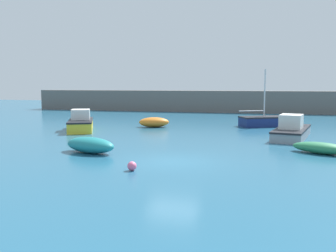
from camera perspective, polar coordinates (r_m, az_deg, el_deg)
The scene contains 9 objects.
ground_plane at distance 18.21m, azimuth 0.75°, elevation -5.80°, with size 120.00×120.00×0.20m, color #235B7A.
harbor_breakwater at distance 51.03m, azimuth 9.86°, elevation 3.71°, with size 56.29×3.14×2.87m, color #66605B.
open_tender_yellow at distance 20.93m, azimuth -11.77°, elevation -2.85°, with size 3.45×2.24×0.86m.
sailboat_twin_hulled at distance 34.31m, azimuth 14.40°, elevation 0.73°, with size 4.58×3.55×5.05m.
rowboat_white_midwater at distance 32.76m, azimuth -2.15°, elevation 0.59°, with size 2.95×2.23×0.86m.
motorboat_with_cabin at distance 31.10m, azimuth -13.15°, elevation 0.48°, with size 3.76×5.26×1.70m.
rowboat_blue_near at distance 21.90m, azimuth 22.32°, elevation -3.12°, with size 3.32×2.38×0.61m.
cabin_cruiser_white at distance 27.38m, azimuth 18.31°, elevation -0.62°, with size 3.13×6.44×1.68m.
mooring_buoy_pink at distance 16.42m, azimuth -5.52°, elevation -6.10°, with size 0.40×0.40×0.40m, color #EA668C.
Camera 1 is at (4.27, -17.28, 3.75)m, focal length 40.00 mm.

